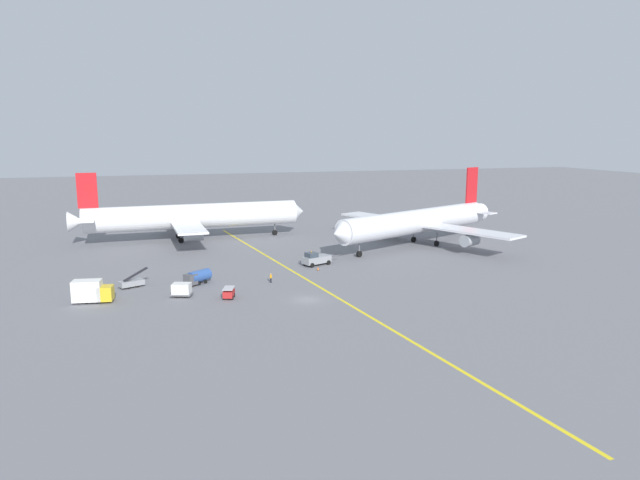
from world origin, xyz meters
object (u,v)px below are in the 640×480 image
at_px(airliner_being_pushed, 418,222).
at_px(gse_catering_truck_tall, 92,291).
at_px(airliner_at_gate_left, 192,217).
at_px(ground_crew_ramp_agent_by_cones, 271,278).
at_px(gse_fuel_bowser_stubby, 197,277).
at_px(traffic_cone_wingtip_starboard, 318,269).
at_px(gse_baggage_cart_near_cluster, 229,293).
at_px(gse_container_dolly_flat, 182,289).
at_px(pushback_tug, 316,259).
at_px(gse_belt_loader_portside, 132,282).

relative_size(airliner_being_pushed, gse_catering_truck_tall, 7.99).
relative_size(airliner_at_gate_left, gse_catering_truck_tall, 9.16).
relative_size(gse_catering_truck_tall, ground_crew_ramp_agent_by_cones, 3.69).
distance_m(gse_catering_truck_tall, gse_fuel_bowser_stubby, 17.42).
distance_m(gse_catering_truck_tall, ground_crew_ramp_agent_by_cones, 28.82).
relative_size(gse_fuel_bowser_stubby, traffic_cone_wingtip_starboard, 8.43).
bearing_deg(airliner_at_gate_left, ground_crew_ramp_agent_by_cones, -78.55).
bearing_deg(traffic_cone_wingtip_starboard, ground_crew_ramp_agent_by_cones, -148.90).
relative_size(gse_baggage_cart_near_cluster, gse_container_dolly_flat, 0.82).
height_order(pushback_tug, gse_belt_loader_portside, gse_belt_loader_portside).
xyz_separation_m(pushback_tug, gse_container_dolly_flat, (-26.78, -14.77, -0.08)).
bearing_deg(gse_container_dolly_flat, gse_baggage_cart_near_cluster, -24.91).
bearing_deg(pushback_tug, airliner_at_gate_left, 120.46).
distance_m(airliner_at_gate_left, airliner_being_pushed, 54.16).
bearing_deg(gse_container_dolly_flat, traffic_cone_wingtip_starboard, 22.13).
xyz_separation_m(airliner_at_gate_left, gse_baggage_cart_near_cluster, (0.90, -53.23, -4.91)).
height_order(airliner_being_pushed, ground_crew_ramp_agent_by_cones, airliner_being_pushed).
height_order(gse_catering_truck_tall, gse_container_dolly_flat, gse_catering_truck_tall).
height_order(pushback_tug, traffic_cone_wingtip_starboard, pushback_tug).
bearing_deg(pushback_tug, traffic_cone_wingtip_starboard, -101.45).
distance_m(airliner_at_gate_left, ground_crew_ramp_agent_by_cones, 47.00).
bearing_deg(airliner_at_gate_left, airliner_being_pushed, -25.29).
height_order(airliner_being_pushed, pushback_tug, airliner_being_pushed).
bearing_deg(gse_belt_loader_portside, traffic_cone_wingtip_starboard, 3.91).
xyz_separation_m(pushback_tug, gse_fuel_bowser_stubby, (-23.70, -7.95, 0.07)).
distance_m(airliner_at_gate_left, gse_baggage_cart_near_cluster, 53.46).
bearing_deg(gse_catering_truck_tall, gse_belt_loader_portside, 53.16).
bearing_deg(gse_fuel_bowser_stubby, airliner_at_gate_left, 86.03).
bearing_deg(gse_belt_loader_portside, airliner_being_pushed, 16.53).
distance_m(airliner_at_gate_left, gse_belt_loader_portside, 44.20).
relative_size(airliner_at_gate_left, airliner_being_pushed, 1.15).
height_order(airliner_at_gate_left, gse_belt_loader_portside, airliner_at_gate_left).
height_order(airliner_being_pushed, traffic_cone_wingtip_starboard, airliner_being_pushed).
height_order(gse_baggage_cart_near_cluster, traffic_cone_wingtip_starboard, gse_baggage_cart_near_cluster).
height_order(airliner_being_pushed, gse_belt_loader_portside, airliner_being_pushed).
distance_m(gse_belt_loader_portside, gse_container_dolly_flat, 11.24).
xyz_separation_m(gse_baggage_cart_near_cluster, gse_fuel_bowser_stubby, (-3.90, 10.07, 0.47)).
bearing_deg(traffic_cone_wingtip_starboard, airliner_being_pushed, 29.24).
bearing_deg(gse_baggage_cart_near_cluster, gse_catering_truck_tall, 168.81).
distance_m(pushback_tug, ground_crew_ramp_agent_by_cones, 15.59).
height_order(gse_fuel_bowser_stubby, traffic_cone_wingtip_starboard, gse_fuel_bowser_stubby).
bearing_deg(gse_baggage_cart_near_cluster, airliner_at_gate_left, 90.97).
xyz_separation_m(airliner_at_gate_left, traffic_cone_wingtip_starboard, (19.85, -39.44, -5.49)).
bearing_deg(gse_container_dolly_flat, gse_fuel_bowser_stubby, 65.70).
relative_size(airliner_at_gate_left, pushback_tug, 6.43).
distance_m(gse_container_dolly_flat, traffic_cone_wingtip_starboard, 28.01).
bearing_deg(pushback_tug, gse_catering_truck_tall, -160.71).
xyz_separation_m(gse_baggage_cart_near_cluster, gse_container_dolly_flat, (-6.98, 3.24, 0.31)).
xyz_separation_m(gse_baggage_cart_near_cluster, traffic_cone_wingtip_starboard, (18.95, 13.79, -0.58)).
height_order(pushback_tug, gse_fuel_bowser_stubby, pushback_tug).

